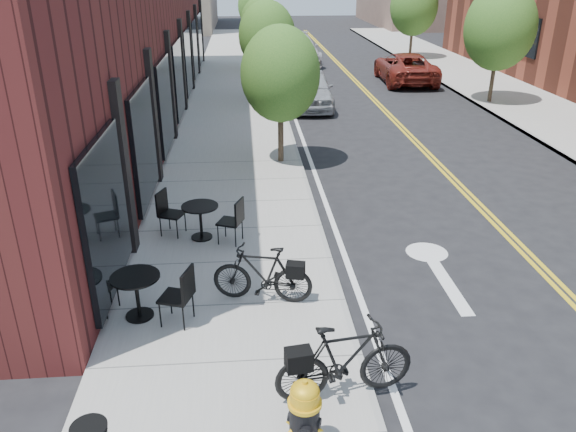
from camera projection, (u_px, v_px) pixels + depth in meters
name	position (u px, v px, depth m)	size (l,w,h in m)	color
ground	(363.00, 361.00, 8.31)	(120.00, 120.00, 0.00)	black
sidewalk_near	(233.00, 153.00, 17.23)	(4.00, 70.00, 0.12)	#9E9B93
building_near	(98.00, 24.00, 19.12)	(5.00, 28.00, 7.00)	#4A1818
tree_near_a	(280.00, 74.00, 15.37)	(2.20, 2.20, 3.81)	#382B1E
tree_near_b	(267.00, 36.00, 22.60)	(2.30, 2.30, 3.98)	#382B1E
tree_near_c	(260.00, 22.00, 29.94)	(2.10, 2.10, 3.67)	#382B1E
tree_near_d	(256.00, 6.00, 37.10)	(2.40, 2.40, 4.11)	#382B1E
tree_far_b	(500.00, 28.00, 22.21)	(2.80, 2.80, 4.62)	#382B1E
tree_far_c	(414.00, 6.00, 33.12)	(2.80, 2.80, 4.62)	#382B1E
fire_hydrant	(304.00, 418.00, 6.44)	(0.59, 0.59, 1.04)	maroon
bicycle_left	(262.00, 274.00, 9.40)	(0.48, 1.70, 1.02)	black
bicycle_right	(345.00, 361.00, 7.26)	(0.53, 1.87, 1.12)	black
bistro_set_b	(137.00, 290.00, 8.96)	(1.86, 1.01, 0.98)	black
bistro_set_c	(200.00, 217.00, 11.59)	(1.80, 1.06, 0.95)	black
parked_car_a	(310.00, 89.00, 22.71)	(1.76, 4.37, 1.49)	#A0A4A8
parked_car_b	(300.00, 84.00, 24.10)	(1.36, 3.90, 1.29)	black
parked_car_c	(298.00, 50.00, 32.61)	(2.26, 5.56, 1.61)	#B0B0B5
parked_car_far	(405.00, 68.00, 27.47)	(2.39, 5.19, 1.44)	maroon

